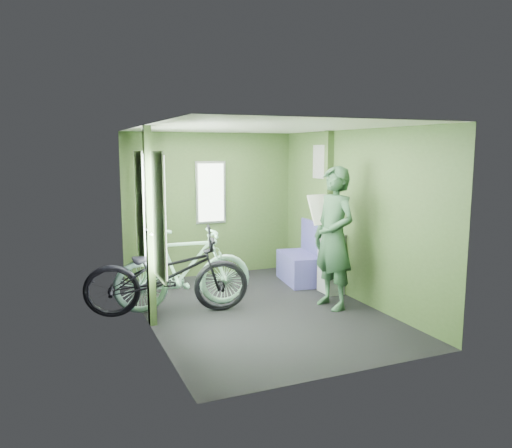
% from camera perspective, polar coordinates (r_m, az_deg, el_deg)
% --- Properties ---
extents(room, '(4.00, 4.02, 2.31)m').
position_cam_1_polar(room, '(6.20, -0.10, 2.97)').
color(room, black).
rests_on(room, ground).
extents(bicycle_black, '(2.13, 1.23, 1.14)m').
position_cam_1_polar(bicycle_black, '(6.38, -10.00, -10.22)').
color(bicycle_black, black).
rests_on(bicycle_black, ground).
extents(bicycle_mint, '(1.79, 0.66, 1.09)m').
position_cam_1_polar(bicycle_mint, '(6.58, -8.15, -9.58)').
color(bicycle_mint, '#93D3B2').
rests_on(bicycle_mint, ground).
extents(passenger, '(0.53, 0.77, 1.83)m').
position_cam_1_polar(passenger, '(6.46, 8.87, -1.57)').
color(passenger, '#27482E').
rests_on(passenger, ground).
extents(waste_box, '(0.25, 0.35, 0.86)m').
position_cam_1_polar(waste_box, '(7.21, 8.59, -4.46)').
color(waste_box, gray).
rests_on(waste_box, ground).
extents(bench_seat, '(0.61, 0.95, 0.94)m').
position_cam_1_polar(bench_seat, '(7.76, 5.22, -4.61)').
color(bench_seat, navy).
rests_on(bench_seat, ground).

